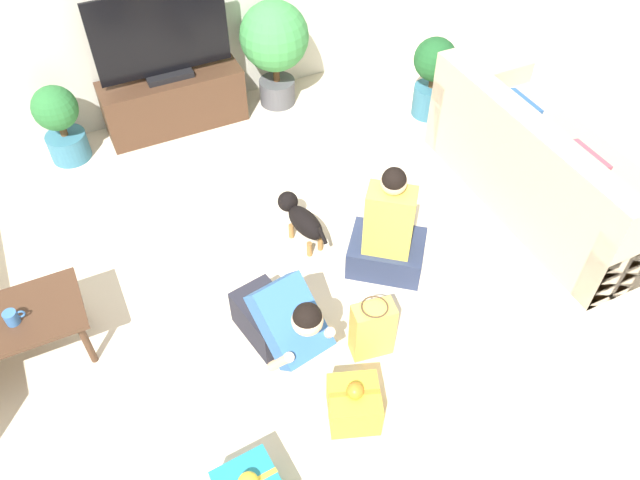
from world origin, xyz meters
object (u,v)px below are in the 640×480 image
(person_sitting, at_px, (388,235))
(potted_plant_corner_right, at_px, (433,73))
(dog, at_px, (301,218))
(sofa_right, at_px, (546,171))
(tv_console, at_px, (174,102))
(person_kneeling, at_px, (281,321))
(tv, at_px, (162,40))
(potted_plant_back_right, at_px, (275,42))
(mug, at_px, (12,317))
(potted_plant_back_left, at_px, (60,122))
(gift_box_a, at_px, (354,404))
(coffee_table, at_px, (7,326))
(gift_bag_a, at_px, (372,329))

(person_sitting, bearing_deg, potted_plant_corner_right, -93.00)
(dog, bearing_deg, sofa_right, 155.82)
(tv_console, height_order, person_kneeling, person_kneeling)
(tv, height_order, potted_plant_back_right, tv)
(mug, bearing_deg, potted_plant_back_left, 73.81)
(potted_plant_back_right, relative_size, person_sitting, 1.04)
(tv, distance_m, person_sitting, 2.51)
(person_sitting, xyz_separation_m, gift_box_a, (-0.75, -0.94, -0.19))
(potted_plant_back_right, bearing_deg, person_kneeling, -112.12)
(coffee_table, relative_size, person_sitting, 0.95)
(person_kneeling, bearing_deg, gift_box_a, -82.45)
(potted_plant_corner_right, height_order, potted_plant_back_right, potted_plant_back_right)
(tv, bearing_deg, sofa_right, -43.92)
(coffee_table, bearing_deg, tv_console, 51.43)
(sofa_right, relative_size, gift_box_a, 5.55)
(tv_console, bearing_deg, potted_plant_back_left, -177.02)
(coffee_table, height_order, potted_plant_back_left, potted_plant_back_left)
(person_kneeling, xyz_separation_m, person_sitting, (0.94, 0.34, 0.00))
(person_kneeling, bearing_deg, potted_plant_back_right, 57.23)
(person_kneeling, bearing_deg, mug, 146.62)
(potted_plant_back_right, relative_size, gift_bag_a, 2.17)
(sofa_right, xyz_separation_m, tv_console, (-2.29, 2.21, -0.06))
(dog, bearing_deg, person_sitting, 118.26)
(sofa_right, xyz_separation_m, person_kneeling, (-2.39, -0.44, 0.01))
(person_kneeling, bearing_deg, gift_bag_a, -35.05)
(potted_plant_back_right, bearing_deg, gift_box_a, -105.05)
(tv, xyz_separation_m, person_sitting, (0.85, -2.30, -0.52))
(tv_console, xyz_separation_m, person_kneeling, (-0.09, -2.64, 0.07))
(gift_box_a, bearing_deg, dog, 77.60)
(gift_bag_a, height_order, mug, mug)
(potted_plant_back_right, xyz_separation_m, dog, (-0.54, -1.74, -0.40))
(coffee_table, height_order, dog, coffee_table)
(potted_plant_back_left, bearing_deg, mug, -106.19)
(person_kneeling, bearing_deg, tv_console, 77.31)
(sofa_right, relative_size, dog, 3.66)
(tv, xyz_separation_m, gift_box_a, (0.10, -3.24, -0.71))
(person_kneeling, xyz_separation_m, mug, (-1.44, 0.60, 0.13))
(sofa_right, relative_size, tv, 1.84)
(person_kneeling, relative_size, mug, 6.66)
(potted_plant_back_left, xyz_separation_m, dog, (1.38, -1.74, -0.15))
(potted_plant_back_left, bearing_deg, dog, -51.47)
(potted_plant_back_left, distance_m, dog, 2.22)
(gift_box_a, relative_size, mug, 3.10)
(gift_bag_a, bearing_deg, coffee_table, 156.51)
(tv, bearing_deg, tv_console, 88.21)
(potted_plant_back_left, bearing_deg, gift_bag_a, -64.00)
(person_kneeling, distance_m, mug, 1.57)
(gift_box_a, bearing_deg, potted_plant_corner_right, 49.79)
(person_sitting, height_order, mug, person_sitting)
(potted_plant_corner_right, relative_size, gift_bag_a, 1.66)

